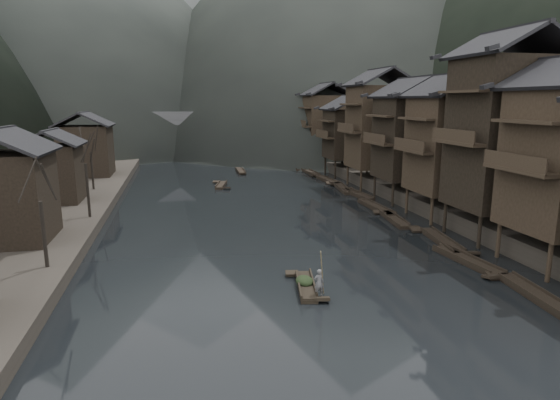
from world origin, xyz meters
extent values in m
plane|color=black|center=(0.00, 0.00, 0.00)|extent=(300.00, 300.00, 0.00)
cube|color=#2D2823|center=(35.00, 40.00, 0.90)|extent=(40.00, 200.00, 1.80)
cylinder|color=black|center=(14.20, -3.40, 1.30)|extent=(0.30, 0.30, 2.90)
cylinder|color=black|center=(14.20, 1.40, 1.30)|extent=(0.30, 0.30, 2.90)
cylinder|color=black|center=(16.95, 1.40, 1.30)|extent=(0.30, 0.30, 2.90)
cube|color=black|center=(13.30, -1.00, 6.76)|extent=(1.20, 5.70, 0.25)
cylinder|color=black|center=(14.20, 3.60, 1.30)|extent=(0.30, 0.30, 2.90)
cylinder|color=black|center=(14.20, 8.40, 1.30)|extent=(0.30, 0.30, 2.90)
cylinder|color=black|center=(16.95, 3.60, 1.30)|extent=(0.30, 0.30, 2.90)
cylinder|color=black|center=(16.95, 8.40, 1.30)|extent=(0.30, 0.30, 2.90)
cube|color=black|center=(17.30, 6.00, 8.49)|extent=(7.00, 6.00, 11.79)
cube|color=black|center=(13.30, 6.00, 7.90)|extent=(1.20, 5.70, 0.25)
cylinder|color=black|center=(14.20, 10.60, 1.30)|extent=(0.30, 0.30, 2.90)
cylinder|color=black|center=(14.20, 15.40, 1.30)|extent=(0.30, 0.30, 2.90)
cylinder|color=black|center=(16.95, 10.60, 1.30)|extent=(0.30, 0.30, 2.90)
cylinder|color=black|center=(16.95, 15.40, 1.30)|extent=(0.30, 0.30, 2.90)
cube|color=black|center=(17.30, 13.00, 7.01)|extent=(7.00, 6.00, 8.83)
cube|color=black|center=(13.30, 13.00, 6.57)|extent=(1.20, 5.70, 0.25)
cylinder|color=black|center=(14.20, 18.60, 1.30)|extent=(0.30, 0.30, 2.90)
cylinder|color=black|center=(14.20, 23.40, 1.30)|extent=(0.30, 0.30, 2.90)
cylinder|color=black|center=(16.95, 18.60, 1.30)|extent=(0.30, 0.30, 2.90)
cylinder|color=black|center=(16.95, 23.40, 1.30)|extent=(0.30, 0.30, 2.90)
cube|color=black|center=(17.30, 21.00, 7.03)|extent=(7.00, 6.00, 8.86)
cube|color=black|center=(13.30, 21.00, 6.59)|extent=(1.20, 5.70, 0.25)
cylinder|color=black|center=(14.20, 27.60, 1.30)|extent=(0.30, 0.30, 2.90)
cylinder|color=black|center=(14.20, 32.40, 1.30)|extent=(0.30, 0.30, 2.90)
cylinder|color=black|center=(16.95, 27.60, 1.30)|extent=(0.30, 0.30, 2.90)
cylinder|color=black|center=(16.95, 32.40, 1.30)|extent=(0.30, 0.30, 2.90)
cube|color=black|center=(17.30, 30.00, 7.77)|extent=(7.00, 6.00, 10.34)
cube|color=black|center=(13.30, 30.00, 7.25)|extent=(1.20, 5.70, 0.25)
cylinder|color=black|center=(14.20, 37.60, 1.30)|extent=(0.30, 0.30, 2.90)
cylinder|color=black|center=(14.20, 42.40, 1.30)|extent=(0.30, 0.30, 2.90)
cylinder|color=black|center=(16.95, 37.60, 1.30)|extent=(0.30, 0.30, 2.90)
cylinder|color=black|center=(16.95, 42.40, 1.30)|extent=(0.30, 0.30, 2.90)
cube|color=black|center=(17.30, 40.00, 6.19)|extent=(7.00, 6.00, 7.19)
cube|color=black|center=(13.30, 40.00, 5.83)|extent=(1.20, 5.70, 0.25)
cylinder|color=black|center=(14.20, 49.60, 1.30)|extent=(0.30, 0.30, 2.90)
cylinder|color=black|center=(14.20, 54.40, 1.30)|extent=(0.30, 0.30, 2.90)
cylinder|color=black|center=(16.95, 49.60, 1.30)|extent=(0.30, 0.30, 2.90)
cylinder|color=black|center=(16.95, 54.40, 1.30)|extent=(0.30, 0.30, 2.90)
cube|color=black|center=(17.30, 52.00, 7.29)|extent=(7.00, 6.00, 9.38)
cube|color=black|center=(13.30, 52.00, 6.82)|extent=(1.20, 5.70, 0.25)
cube|color=black|center=(-20.50, 10.00, 4.45)|extent=(6.00, 6.00, 6.50)
cube|color=black|center=(-20.50, 24.00, 4.10)|extent=(5.00, 5.00, 5.80)
cube|color=black|center=(-20.50, 42.00, 4.60)|extent=(6.50, 6.50, 6.80)
cylinder|color=black|center=(-17.00, 3.35, 3.29)|extent=(0.24, 0.24, 4.18)
cylinder|color=black|center=(-17.00, 16.37, 3.60)|extent=(0.24, 0.24, 4.80)
cylinder|color=black|center=(-17.00, 30.51, 3.38)|extent=(0.24, 0.24, 4.37)
cube|color=black|center=(11.67, -5.71, 0.15)|extent=(1.81, 7.37, 0.30)
cube|color=black|center=(11.67, -5.71, 0.33)|extent=(1.85, 7.23, 0.10)
cube|color=black|center=(11.33, -2.22, 0.29)|extent=(1.02, 0.98, 0.36)
cube|color=black|center=(11.37, 0.79, 0.15)|extent=(1.79, 6.56, 0.30)
cube|color=black|center=(11.37, 0.79, 0.33)|extent=(1.83, 6.43, 0.10)
cube|color=black|center=(11.71, 3.88, 0.29)|extent=(1.02, 0.89, 0.34)
cube|color=black|center=(11.04, -2.30, 0.29)|extent=(1.02, 0.89, 0.34)
cube|color=black|center=(12.21, 5.45, 0.15)|extent=(2.04, 7.03, 0.30)
cube|color=black|center=(12.21, 5.45, 0.33)|extent=(2.08, 6.90, 0.10)
cube|color=black|center=(11.75, 8.75, 0.29)|extent=(1.04, 0.97, 0.35)
cube|color=black|center=(12.67, 2.14, 0.29)|extent=(1.04, 0.97, 0.35)
cube|color=black|center=(11.54, 12.63, 0.15)|extent=(1.79, 6.19, 0.30)
cube|color=black|center=(11.54, 12.63, 0.33)|extent=(1.83, 6.08, 0.10)
cube|color=black|center=(11.21, 15.54, 0.29)|extent=(1.01, 0.86, 0.33)
cube|color=black|center=(11.88, 9.72, 0.29)|extent=(1.01, 0.86, 0.33)
cube|color=black|center=(11.89, 17.53, 0.15)|extent=(1.30, 7.43, 0.30)
cube|color=black|center=(11.89, 17.53, 0.33)|extent=(1.35, 7.28, 0.10)
cube|color=black|center=(11.99, 21.09, 0.29)|extent=(0.96, 0.93, 0.36)
cube|color=black|center=(11.80, 13.98, 0.29)|extent=(0.96, 0.93, 0.36)
cube|color=black|center=(12.55, 24.68, 0.15)|extent=(1.83, 6.77, 0.30)
cube|color=black|center=(12.55, 24.68, 0.33)|extent=(1.87, 6.64, 0.10)
cube|color=black|center=(12.91, 27.87, 0.29)|extent=(1.02, 0.92, 0.34)
cube|color=black|center=(12.20, 21.49, 0.29)|extent=(1.02, 0.92, 0.34)
cube|color=black|center=(12.21, 29.08, 0.15)|extent=(2.05, 7.75, 0.30)
cube|color=black|center=(12.21, 29.08, 0.33)|extent=(2.09, 7.60, 0.10)
cube|color=black|center=(11.75, 32.73, 0.29)|extent=(1.04, 1.05, 0.37)
cube|color=black|center=(12.67, 25.42, 0.29)|extent=(1.04, 1.05, 0.37)
cube|color=black|center=(12.20, 34.91, 0.15)|extent=(1.55, 6.62, 0.30)
cube|color=black|center=(12.20, 34.91, 0.33)|extent=(1.60, 6.49, 0.10)
cube|color=black|center=(12.42, 38.05, 0.29)|extent=(0.99, 0.87, 0.34)
cube|color=black|center=(11.99, 31.77, 0.29)|extent=(0.99, 0.87, 0.34)
cube|color=black|center=(11.83, 42.78, 0.15)|extent=(1.46, 7.38, 0.30)
cube|color=black|center=(11.83, 42.78, 0.33)|extent=(1.51, 7.24, 0.10)
cube|color=black|center=(12.00, 46.29, 0.29)|extent=(0.98, 0.94, 0.36)
cube|color=black|center=(11.65, 39.26, 0.29)|extent=(0.98, 0.94, 0.36)
cube|color=black|center=(11.22, 48.95, 0.15)|extent=(1.80, 7.47, 0.30)
cube|color=black|center=(11.22, 48.95, 0.33)|extent=(1.84, 7.33, 0.10)
cube|color=black|center=(10.88, 52.48, 0.29)|extent=(1.02, 0.99, 0.36)
cube|color=black|center=(11.56, 45.41, 0.29)|extent=(1.02, 0.99, 0.36)
cube|color=black|center=(12.78, 54.90, 0.15)|extent=(1.24, 7.31, 0.30)
cube|color=black|center=(12.78, 54.90, 0.33)|extent=(1.30, 7.17, 0.10)
cube|color=black|center=(12.85, 58.40, 0.29)|extent=(0.95, 0.91, 0.36)
cube|color=black|center=(12.71, 51.40, 0.29)|extent=(0.95, 0.91, 0.36)
cube|color=black|center=(-2.70, 34.44, 0.15)|extent=(2.06, 5.14, 0.30)
cube|color=black|center=(-2.70, 34.44, 0.33)|extent=(2.08, 5.05, 0.10)
cube|color=black|center=(-3.22, 36.80, 0.29)|extent=(0.96, 0.80, 0.30)
cube|color=black|center=(-2.18, 32.08, 0.29)|extent=(0.96, 0.80, 0.30)
cube|color=black|center=(1.44, 46.43, 0.15)|extent=(1.16, 5.73, 0.30)
cube|color=black|center=(1.44, 46.43, 0.33)|extent=(1.20, 5.62, 0.10)
cube|color=black|center=(1.37, 49.17, 0.29)|extent=(0.87, 0.73, 0.32)
cube|color=black|center=(1.52, 43.69, 0.29)|extent=(0.87, 0.73, 0.32)
cube|color=#4C4C4F|center=(0.00, 72.00, 7.20)|extent=(40.00, 6.00, 1.60)
cube|color=#4C4C4F|center=(0.00, 69.30, 8.50)|extent=(40.00, 0.50, 1.00)
cube|color=#4C4C4F|center=(0.00, 74.70, 8.50)|extent=(40.00, 0.50, 1.00)
cube|color=#4C4C4F|center=(-14.00, 72.00, 3.20)|extent=(3.20, 6.00, 6.40)
cube|color=#4C4C4F|center=(-4.50, 72.00, 3.20)|extent=(3.20, 6.00, 6.40)
cube|color=#4C4C4F|center=(4.50, 72.00, 3.20)|extent=(3.20, 6.00, 6.40)
cube|color=#4C4C4F|center=(14.00, 72.00, 3.20)|extent=(3.20, 6.00, 6.40)
cube|color=black|center=(-0.84, -1.25, 0.15)|extent=(1.72, 4.54, 0.30)
cube|color=black|center=(-0.84, -1.25, 0.33)|extent=(1.75, 4.46, 0.10)
cube|color=black|center=(-1.20, 0.86, 0.29)|extent=(0.91, 0.69, 0.29)
cube|color=black|center=(-0.47, -3.35, 0.29)|extent=(0.91, 0.69, 0.29)
ellipsoid|color=black|center=(-0.87, -1.03, 0.75)|extent=(1.06, 1.39, 0.64)
imported|color=slate|center=(-0.54, -2.91, 1.24)|extent=(0.62, 0.43, 1.62)
cylinder|color=#8C7A51|center=(-0.34, -2.91, 4.03)|extent=(1.05, 2.35, 3.97)
camera|label=1|loc=(-7.96, -26.79, 11.10)|focal=30.00mm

